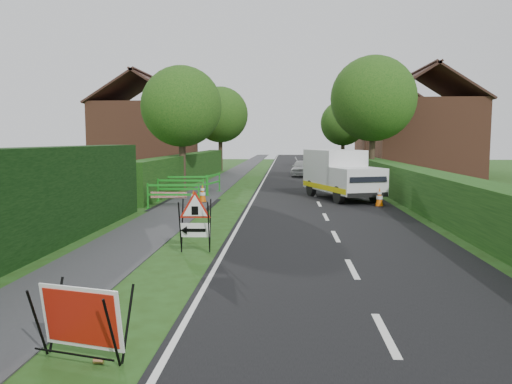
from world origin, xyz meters
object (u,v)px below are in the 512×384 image
object	(u,v)px
red_rect_sign	(81,319)
hatchback_car	(302,168)
works_van	(340,173)
triangle_sign	(193,217)

from	to	relation	value
red_rect_sign	hatchback_car	bearing A→B (deg)	97.74
works_van	hatchback_car	size ratio (longest dim) A/B	1.46
hatchback_car	works_van	bearing A→B (deg)	-80.04
red_rect_sign	triangle_sign	xyz separation A→B (m)	(0.28, 5.83, 0.33)
red_rect_sign	hatchback_car	world-z (taller)	hatchback_car
works_van	hatchback_car	bearing A→B (deg)	75.86
works_van	hatchback_car	distance (m)	14.29
triangle_sign	hatchback_car	size ratio (longest dim) A/B	0.35
red_rect_sign	hatchback_car	distance (m)	31.53
red_rect_sign	triangle_sign	bearing A→B (deg)	101.56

